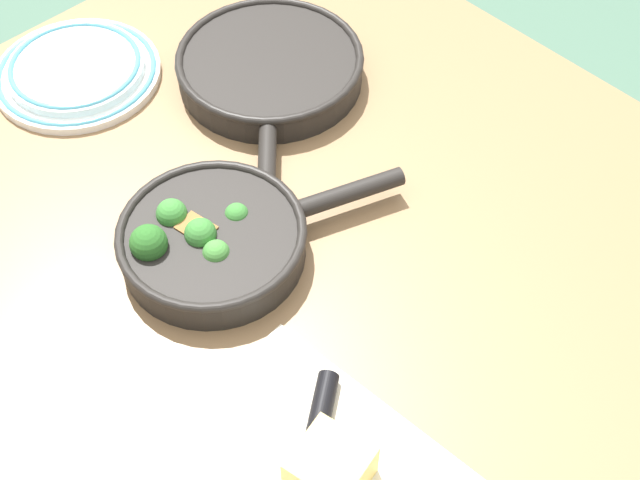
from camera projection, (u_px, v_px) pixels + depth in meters
dining_table_red at (320, 286)px, 1.16m from camera, size 1.24×1.03×0.76m
skillet_broccoli at (213, 239)px, 1.08m from camera, size 0.23×0.36×0.07m
skillet_eggs at (270, 68)px, 1.27m from camera, size 0.33×0.32×0.05m
wooden_spoon at (253, 14)px, 1.38m from camera, size 0.15×0.33×0.02m
grater_knife at (315, 440)px, 0.93m from camera, size 0.15×0.20×0.02m
cheese_block at (330, 469)px, 0.89m from camera, size 0.09×0.08×0.05m
dinner_plate_stack at (76, 70)px, 1.29m from camera, size 0.24×0.24×0.03m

